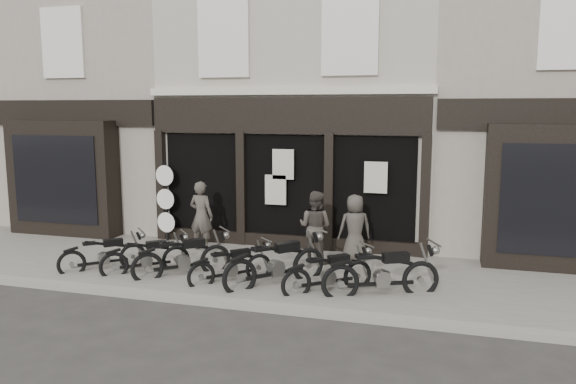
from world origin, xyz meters
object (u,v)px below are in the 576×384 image
(man_left, at_px, (201,216))
(advert_sign_post, at_px, (166,205))
(motorcycle_5, at_px, (329,277))
(motorcycle_1, at_px, (147,260))
(motorcycle_4, at_px, (277,267))
(motorcycle_6, at_px, (382,278))
(motorcycle_2, at_px, (183,261))
(motorcycle_0, at_px, (104,257))
(man_right, at_px, (355,228))
(man_centre, at_px, (315,227))
(motorcycle_3, at_px, (232,269))

(man_left, bearing_deg, advert_sign_post, -18.33)
(motorcycle_5, bearing_deg, motorcycle_1, 137.96)
(motorcycle_4, xyz_separation_m, advert_sign_post, (-3.90, 2.67, 0.63))
(advert_sign_post, bearing_deg, motorcycle_1, -64.55)
(motorcycle_4, height_order, man_left, man_left)
(motorcycle_6, bearing_deg, motorcycle_2, 153.82)
(motorcycle_0, relative_size, motorcycle_2, 0.87)
(motorcycle_5, height_order, motorcycle_6, motorcycle_6)
(motorcycle_1, relative_size, motorcycle_5, 0.98)
(man_left, relative_size, man_right, 1.11)
(motorcycle_1, height_order, man_centre, man_centre)
(man_right, xyz_separation_m, advert_sign_post, (-5.14, 0.58, 0.18))
(motorcycle_2, relative_size, man_left, 1.02)
(motorcycle_3, bearing_deg, motorcycle_4, -41.34)
(motorcycle_0, height_order, man_left, man_left)
(motorcycle_4, bearing_deg, motorcycle_0, 132.26)
(motorcycle_0, bearing_deg, motorcycle_1, -39.46)
(motorcycle_6, bearing_deg, man_centre, 109.18)
(motorcycle_3, height_order, man_right, man_right)
(motorcycle_0, height_order, man_centre, man_centre)
(advert_sign_post, bearing_deg, motorcycle_6, -18.33)
(motorcycle_5, distance_m, man_centre, 2.07)
(man_centre, bearing_deg, man_left, 6.57)
(motorcycle_5, xyz_separation_m, man_centre, (-0.72, 1.85, 0.57))
(man_left, bearing_deg, motorcycle_2, 110.80)
(man_left, bearing_deg, motorcycle_5, 156.56)
(motorcycle_2, distance_m, motorcycle_6, 4.23)
(motorcycle_4, distance_m, motorcycle_6, 2.14)
(motorcycle_3, distance_m, advert_sign_post, 4.09)
(motorcycle_3, bearing_deg, man_right, -0.65)
(motorcycle_1, xyz_separation_m, man_left, (0.37, 2.04, 0.62))
(motorcycle_2, distance_m, motorcycle_3, 1.15)
(motorcycle_5, bearing_deg, motorcycle_2, 137.24)
(man_right, bearing_deg, motorcycle_3, 20.71)
(motorcycle_2, xyz_separation_m, man_left, (-0.50, 2.02, 0.57))
(motorcycle_5, relative_size, man_left, 0.95)
(motorcycle_2, relative_size, man_right, 1.13)
(motorcycle_2, relative_size, motorcycle_5, 1.07)
(motorcycle_0, xyz_separation_m, motorcycle_4, (3.98, 0.05, 0.09))
(motorcycle_0, height_order, motorcycle_6, motorcycle_6)
(motorcycle_3, distance_m, man_right, 3.12)
(motorcycle_4, distance_m, advert_sign_post, 4.77)
(motorcycle_2, relative_size, advert_sign_post, 0.80)
(man_left, bearing_deg, motorcycle_1, 86.48)
(motorcycle_0, xyz_separation_m, motorcycle_1, (1.01, 0.08, 0.01))
(advert_sign_post, bearing_deg, motorcycle_3, -36.75)
(motorcycle_1, height_order, motorcycle_3, motorcycle_1)
(man_left, xyz_separation_m, advert_sign_post, (-1.30, 0.61, 0.09))
(motorcycle_2, bearing_deg, motorcycle_6, -43.56)
(advert_sign_post, bearing_deg, man_centre, -5.91)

